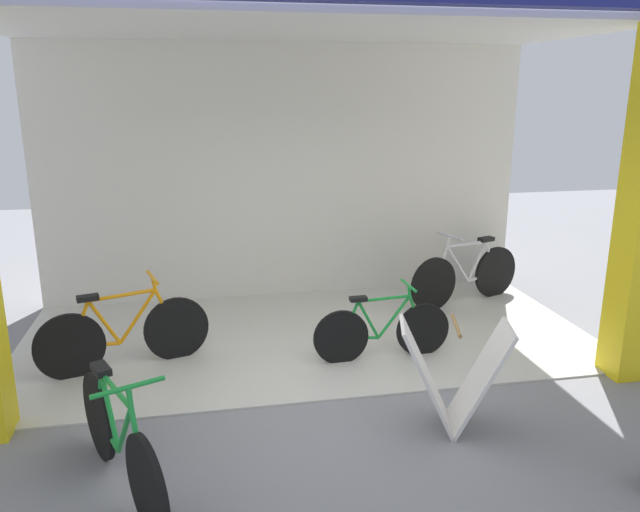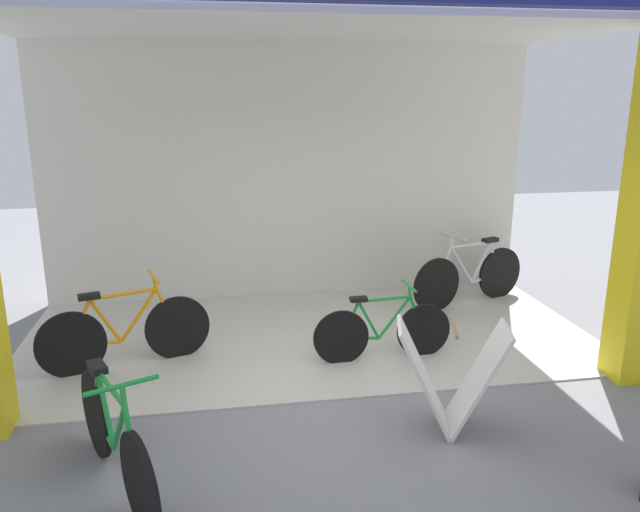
{
  "view_description": "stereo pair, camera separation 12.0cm",
  "coord_description": "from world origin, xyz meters",
  "px_view_note": "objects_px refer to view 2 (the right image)",
  "views": [
    {
      "loc": [
        -1.11,
        -4.93,
        2.73
      ],
      "look_at": [
        0.0,
        0.78,
        1.15
      ],
      "focal_mm": 34.8,
      "sensor_mm": 36.0,
      "label": 1
    },
    {
      "loc": [
        -0.99,
        -4.95,
        2.73
      ],
      "look_at": [
        0.0,
        0.78,
        1.15
      ],
      "focal_mm": 34.8,
      "sensor_mm": 36.0,
      "label": 2
    }
  ],
  "objects_px": {
    "bicycle_inside_2": "(382,331)",
    "bicycle_parked_0": "(115,440)",
    "bicycle_inside_1": "(470,276)",
    "sandwich_board_sign": "(450,378)",
    "bicycle_inside_0": "(125,332)"
  },
  "relations": [
    {
      "from": "bicycle_inside_1",
      "to": "bicycle_parked_0",
      "type": "xyz_separation_m",
      "value": [
        -3.96,
        -3.22,
        -0.01
      ]
    },
    {
      "from": "bicycle_inside_1",
      "to": "bicycle_inside_2",
      "type": "bearing_deg",
      "value": -136.77
    },
    {
      "from": "bicycle_parked_0",
      "to": "bicycle_inside_1",
      "type": "bearing_deg",
      "value": 39.09
    },
    {
      "from": "sandwich_board_sign",
      "to": "bicycle_inside_1",
      "type": "bearing_deg",
      "value": 64.25
    },
    {
      "from": "bicycle_inside_0",
      "to": "bicycle_inside_2",
      "type": "bearing_deg",
      "value": -6.11
    },
    {
      "from": "bicycle_inside_1",
      "to": "bicycle_parked_0",
      "type": "bearing_deg",
      "value": -140.91
    },
    {
      "from": "sandwich_board_sign",
      "to": "bicycle_parked_0",
      "type": "bearing_deg",
      "value": -172.3
    },
    {
      "from": "bicycle_inside_0",
      "to": "bicycle_inside_2",
      "type": "relative_size",
      "value": 1.13
    },
    {
      "from": "bicycle_inside_0",
      "to": "bicycle_inside_1",
      "type": "height_order",
      "value": "bicycle_inside_1"
    },
    {
      "from": "bicycle_inside_2",
      "to": "sandwich_board_sign",
      "type": "distance_m",
      "value": 1.42
    },
    {
      "from": "bicycle_inside_2",
      "to": "bicycle_parked_0",
      "type": "relative_size",
      "value": 0.92
    },
    {
      "from": "bicycle_inside_0",
      "to": "bicycle_inside_2",
      "type": "height_order",
      "value": "bicycle_inside_0"
    },
    {
      "from": "bicycle_parked_0",
      "to": "sandwich_board_sign",
      "type": "distance_m",
      "value": 2.6
    },
    {
      "from": "bicycle_inside_1",
      "to": "bicycle_inside_2",
      "type": "relative_size",
      "value": 1.15
    },
    {
      "from": "bicycle_parked_0",
      "to": "sandwich_board_sign",
      "type": "relative_size",
      "value": 1.63
    }
  ]
}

